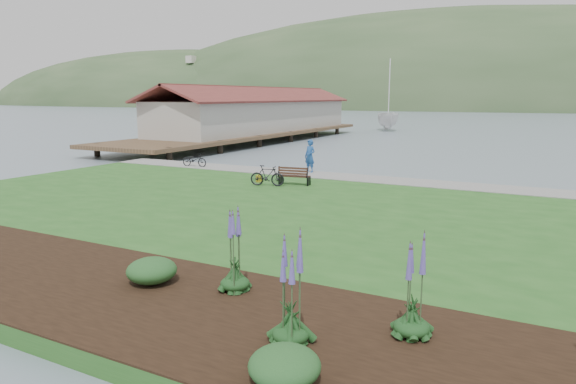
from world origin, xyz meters
name	(u,v)px	position (x,y,z in m)	size (l,w,h in m)	color
ground	(334,218)	(0.00, 0.00, 0.00)	(600.00, 600.00, 0.00)	slate
lawn	(311,224)	(0.00, -2.00, 0.20)	(34.00, 20.00, 0.40)	#24571F
shoreline_path	(389,180)	(0.00, 6.90, 0.42)	(34.00, 2.20, 0.03)	gray
garden_bed	(275,326)	(3.00, -9.80, 0.42)	(24.00, 4.40, 0.04)	black
pier_pavilion	(258,115)	(-20.00, 27.52, 2.64)	(8.00, 36.00, 5.40)	#4C3826
park_bench	(294,176)	(-3.55, 3.64, 0.84)	(1.49, 0.78, 0.88)	black
person	(310,153)	(-4.58, 7.50, 1.44)	(0.76, 0.52, 2.09)	#204D94
bicycle_a	(194,160)	(-11.55, 6.49, 0.81)	(1.58, 0.55, 0.83)	black
bicycle_b	(267,176)	(-4.49, 2.80, 0.88)	(1.59, 0.46, 0.96)	black
sailboat	(388,131)	(-12.97, 48.84, 0.00)	(11.14, 11.34, 29.37)	silver
pannier	(259,179)	(-5.42, 3.59, 0.56)	(0.20, 0.31, 0.33)	gold
echium_0	(291,291)	(3.56, -10.25, 1.34)	(0.62, 0.62, 2.11)	#153B18
echium_1	(413,295)	(5.25, -9.06, 1.17)	(0.62, 0.62, 1.97)	#153B18
echium_4	(234,249)	(1.44, -8.73, 1.35)	(0.62, 0.62, 2.12)	#153B18
shrub_0	(152,270)	(-0.42, -9.19, 0.71)	(1.09, 1.09, 0.54)	#1E4C21
shrub_1	(284,366)	(4.04, -11.35, 0.70)	(1.04, 1.04, 0.52)	#1E4C21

